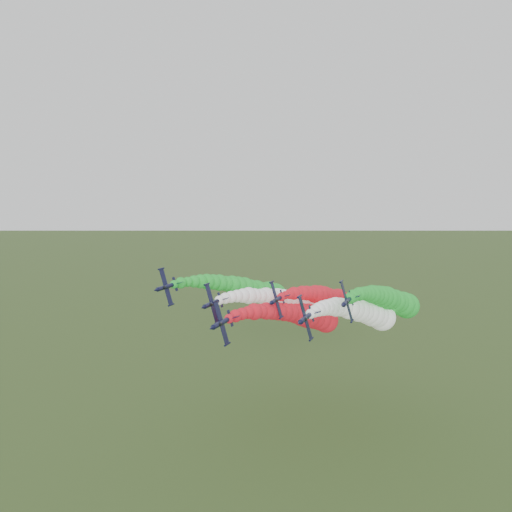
# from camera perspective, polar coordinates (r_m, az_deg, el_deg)

# --- Properties ---
(ground) EXTENTS (3000.00, 3000.00, 0.00)m
(ground) POSITION_cam_1_polar(r_m,az_deg,el_deg) (128.52, -0.28, -24.56)
(ground) COLOR #49602A
(ground) RESTS_ON ground
(jet_lead) EXTENTS (13.51, 62.81, 19.42)m
(jet_lead) POSITION_cam_1_polar(r_m,az_deg,el_deg) (136.59, 5.41, -6.84)
(jet_lead) COLOR black
(jet_lead) RESTS_ON ground
(jet_inner_left) EXTENTS (13.47, 62.77, 19.38)m
(jet_inner_left) POSITION_cam_1_polar(r_m,az_deg,el_deg) (147.42, 3.72, -5.24)
(jet_inner_left) COLOR black
(jet_inner_left) RESTS_ON ground
(jet_inner_right) EXTENTS (13.95, 63.25, 19.86)m
(jet_inner_right) POSITION_cam_1_polar(r_m,az_deg,el_deg) (139.69, 12.22, -6.31)
(jet_inner_right) COLOR black
(jet_inner_right) RESTS_ON ground
(jet_outer_left) EXTENTS (13.85, 63.15, 19.76)m
(jet_outer_left) POSITION_cam_1_polar(r_m,az_deg,el_deg) (154.34, -0.52, -3.86)
(jet_outer_left) COLOR black
(jet_outer_left) RESTS_ON ground
(jet_outer_right) EXTENTS (13.84, 63.14, 19.75)m
(jet_outer_right) POSITION_cam_1_polar(r_m,az_deg,el_deg) (149.16, 15.22, -4.92)
(jet_outer_right) COLOR black
(jet_outer_right) RESTS_ON ground
(jet_trail) EXTENTS (13.87, 63.17, 19.78)m
(jet_trail) POSITION_cam_1_polar(r_m,az_deg,el_deg) (158.72, 8.88, -4.90)
(jet_trail) COLOR black
(jet_trail) RESTS_ON ground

